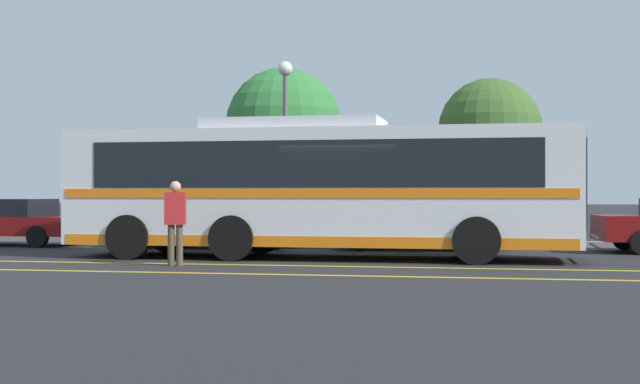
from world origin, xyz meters
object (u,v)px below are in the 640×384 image
at_px(street_lamp, 285,117).
at_px(tree_1, 490,130).
at_px(tree_0, 283,126).
at_px(pedestrian_0, 175,217).
at_px(transit_bus, 320,185).
at_px(parked_car_2, 420,220).
at_px(parked_car_0, 11,221).
at_px(parked_car_1, 213,222).

xyz_separation_m(street_lamp, tree_1, (6.04, 2.23, -0.32)).
xyz_separation_m(tree_0, tree_1, (6.83, -0.91, -0.31)).
bearing_deg(pedestrian_0, transit_bus, 36.75).
bearing_deg(tree_1, transit_bus, -114.61).
bearing_deg(transit_bus, tree_1, 155.74).
xyz_separation_m(pedestrian_0, tree_1, (6.31, 10.99, 2.47)).
xyz_separation_m(transit_bus, parked_car_2, (2.01, 3.45, -0.89)).
distance_m(transit_bus, pedestrian_0, 3.69).
distance_m(parked_car_0, street_lamp, 8.49).
distance_m(parked_car_1, street_lamp, 4.37).
distance_m(parked_car_0, parked_car_1, 6.04).
relative_size(street_lamp, tree_1, 1.07).
height_order(transit_bus, tree_1, tree_1).
bearing_deg(parked_car_2, parked_car_1, 93.05).
bearing_deg(tree_0, street_lamp, -75.88).
distance_m(parked_car_2, tree_0, 8.24).
relative_size(tree_0, tree_1, 1.13).
height_order(parked_car_2, pedestrian_0, pedestrian_0).
bearing_deg(parked_car_2, tree_1, -18.49).
height_order(pedestrian_0, tree_1, tree_1).
bearing_deg(parked_car_1, parked_car_2, 94.16).
distance_m(parked_car_0, tree_1, 14.61).
bearing_deg(parked_car_0, street_lamp, -66.50).
bearing_deg(parked_car_0, tree_1, -66.37).
bearing_deg(pedestrian_0, tree_1, 50.12).
distance_m(tree_0, tree_1, 6.90).
height_order(parked_car_0, parked_car_2, parked_car_2).
relative_size(transit_bus, parked_car_1, 2.44).
bearing_deg(tree_1, parked_car_0, -159.87).
height_order(parked_car_2, tree_0, tree_0).
bearing_deg(street_lamp, pedestrian_0, -91.77).
distance_m(parked_car_1, pedestrian_0, 6.08).
distance_m(parked_car_2, pedestrian_0, 7.58).
bearing_deg(parked_car_1, tree_1, 126.99).
xyz_separation_m(parked_car_2, tree_0, (-5.02, 5.81, 2.99)).
xyz_separation_m(transit_bus, tree_1, (3.82, 8.34, 1.79)).
relative_size(parked_car_1, parked_car_2, 1.06).
relative_size(transit_bus, tree_0, 2.06).
distance_m(pedestrian_0, tree_1, 12.91).
relative_size(parked_car_0, parked_car_1, 0.98).
height_order(parked_car_0, tree_0, tree_0).
height_order(parked_car_1, parked_car_2, parked_car_2).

